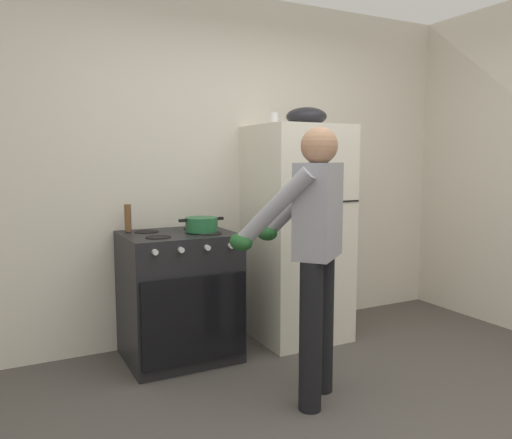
{
  "coord_description": "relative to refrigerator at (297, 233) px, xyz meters",
  "views": [
    {
      "loc": [
        -1.62,
        -1.8,
        1.42
      ],
      "look_at": [
        -0.01,
        1.32,
        1.0
      ],
      "focal_mm": 35.4,
      "sensor_mm": 36.0,
      "label": 1
    }
  ],
  "objects": [
    {
      "name": "pepper_mill",
      "position": [
        -1.28,
        0.2,
        0.17
      ],
      "size": [
        0.05,
        0.05,
        0.19
      ],
      "primitive_type": "cylinder",
      "color": "brown",
      "rests_on": "stove_range"
    },
    {
      "name": "refrigerator",
      "position": [
        0.0,
        0.0,
        0.0
      ],
      "size": [
        0.68,
        0.72,
        1.68
      ],
      "color": "silver",
      "rests_on": "ground"
    },
    {
      "name": "person_cook",
      "position": [
        -0.5,
        -0.97,
        0.12
      ],
      "size": [
        0.68,
        0.71,
        1.6
      ],
      "color": "black",
      "rests_on": "ground"
    },
    {
      "name": "red_pot",
      "position": [
        -0.82,
        -0.05,
        0.12
      ],
      "size": [
        0.33,
        0.23,
        0.1
      ],
      "color": "#236638",
      "rests_on": "stove_range"
    },
    {
      "name": "kitchen_wall_back",
      "position": [
        -0.48,
        0.38,
        0.51
      ],
      "size": [
        6.0,
        0.1,
        2.7
      ],
      "primitive_type": "cube",
      "color": "silver",
      "rests_on": "ground"
    },
    {
      "name": "stove_range",
      "position": [
        -0.98,
        -0.01,
        -0.39
      ],
      "size": [
        0.76,
        0.67,
        0.91
      ],
      "color": "black",
      "rests_on": "ground"
    },
    {
      "name": "mixing_bowl",
      "position": [
        0.08,
        0.0,
        0.91
      ],
      "size": [
        0.32,
        0.32,
        0.14
      ],
      "primitive_type": "ellipsoid",
      "color": "black",
      "rests_on": "refrigerator"
    },
    {
      "name": "coffee_mug",
      "position": [
        -0.18,
        0.05,
        0.89
      ],
      "size": [
        0.11,
        0.08,
        0.1
      ],
      "color": "silver",
      "rests_on": "refrigerator"
    }
  ]
}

